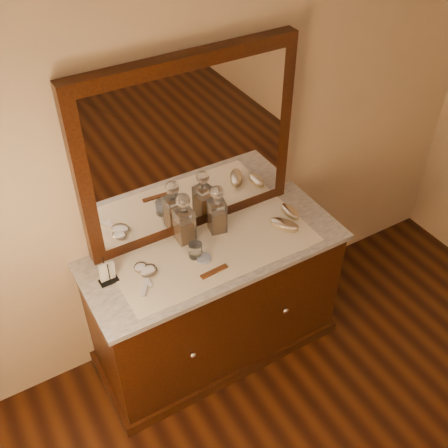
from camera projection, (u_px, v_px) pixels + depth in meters
The scene contains 18 objects.
dresser_cabinet at pixel (215, 303), 3.17m from camera, with size 1.40×0.55×0.82m, color black.
dresser_plinth at pixel (216, 341), 3.41m from camera, with size 1.46×0.59×0.08m, color black.
knob_left at pixel (193, 355), 2.84m from camera, with size 0.04×0.04×0.04m, color silver.
knob_right at pixel (285, 311), 3.07m from camera, with size 0.04×0.04×0.04m, color silver.
marble_top at pixel (215, 251), 2.89m from camera, with size 1.44×0.59×0.03m, color silver.
mirror_frame at pixel (190, 148), 2.72m from camera, with size 1.20×0.08×1.00m, color black.
mirror_glass at pixel (193, 152), 2.69m from camera, with size 1.06×0.01×0.86m, color white.
lace_runner at pixel (216, 251), 2.87m from camera, with size 1.10×0.45×0.00m, color white.
pin_dish at pixel (204, 258), 2.81m from camera, with size 0.08×0.08×0.01m, color silver.
comb at pixel (214, 271), 2.74m from camera, with size 0.16×0.03×0.01m, color brown.
napkin_rack at pixel (107, 273), 2.67m from camera, with size 0.10×0.06×0.14m.
decanter_left at pixel (184, 223), 2.86m from camera, with size 0.09×0.09×0.31m.
decanter_right at pixel (217, 214), 2.92m from camera, with size 0.11×0.11×0.30m.
brush_near at pixel (284, 225), 2.99m from camera, with size 0.15×0.18×0.05m.
brush_far at pixel (290, 212), 3.08m from camera, with size 0.07×0.15×0.04m.
hand_mirror_outer at pixel (142, 270), 2.75m from camera, with size 0.08×0.20×0.02m.
hand_mirror_inner at pixel (148, 274), 2.72m from camera, with size 0.18×0.22×0.02m.
tumblers at pixel (195, 250), 2.81m from camera, with size 0.07×0.07×0.08m.
Camera 1 is at (-1.02, 0.12, 2.83)m, focal length 43.01 mm.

